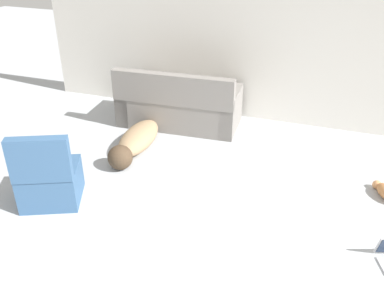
{
  "coord_description": "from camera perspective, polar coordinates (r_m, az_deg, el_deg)",
  "views": [
    {
      "loc": [
        0.85,
        -2.09,
        2.9
      ],
      "look_at": [
        -0.5,
        1.85,
        0.6
      ],
      "focal_mm": 40.0,
      "sensor_mm": 36.0,
      "label": 1
    }
  ],
  "objects": [
    {
      "name": "side_chair",
      "position": [
        4.95,
        -18.54,
        -4.48
      ],
      "size": [
        0.8,
        0.78,
        0.91
      ],
      "rotation": [
        0.0,
        0.0,
        3.55
      ],
      "color": "#385B84",
      "rests_on": "ground_plane"
    },
    {
      "name": "dog",
      "position": [
        5.81,
        -7.59,
        0.34
      ],
      "size": [
        0.45,
        1.49,
        0.32
      ],
      "rotation": [
        0.0,
        0.0,
        4.74
      ],
      "color": "#A38460",
      "rests_on": "ground_plane"
    },
    {
      "name": "wall_back",
      "position": [
        6.4,
        10.92,
        13.8
      ],
      "size": [
        7.31,
        0.06,
        2.57
      ],
      "color": "silver",
      "rests_on": "ground_plane"
    },
    {
      "name": "couch",
      "position": [
        6.43,
        -1.77,
        5.02
      ],
      "size": [
        1.81,
        0.89,
        0.9
      ],
      "rotation": [
        0.0,
        0.0,
        3.2
      ],
      "color": "gray",
      "rests_on": "ground_plane"
    }
  ]
}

